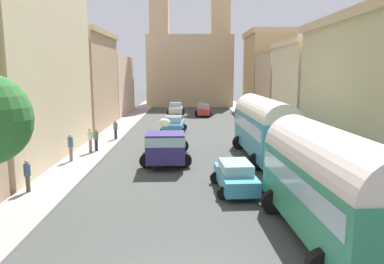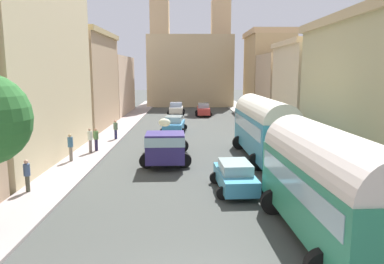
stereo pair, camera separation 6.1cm
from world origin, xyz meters
The scene contains 23 objects.
ground_plane centered at (0.00, 27.00, 0.00)m, with size 154.00×154.00×0.00m, color #424643.
sidewalk_left centered at (-7.25, 27.00, 0.07)m, with size 2.50×70.00×0.14m, color #A09492.
sidewalk_right centered at (7.25, 27.00, 0.07)m, with size 2.50×70.00×0.14m, color #A9ACA3.
building_left_1 centered at (-10.90, 15.90, 6.67)m, with size 5.27×14.37×13.30m.
building_left_2 centered at (-10.91, 29.64, 4.88)m, with size 5.31×11.56×9.72m.
building_left_3 centered at (-11.18, 42.07, 3.85)m, with size 5.36×12.63×7.70m.
building_right_1 centered at (11.32, 13.90, 4.62)m, with size 6.21×13.68×9.19m.
building_right_2 centered at (11.18, 26.10, 4.29)m, with size 5.90×9.26×8.53m.
building_right_3 centered at (10.60, 36.19, 3.88)m, with size 4.20×9.14×7.75m.
building_right_4 centered at (11.30, 46.50, 5.77)m, with size 6.17×10.21×11.46m.
distant_church centered at (0.00, 54.00, 6.81)m, with size 13.88×7.16×19.74m.
parked_bus_0 centered at (4.51, 3.75, 2.17)m, with size 3.57×8.35×3.97m.
parked_bus_1 centered at (4.75, 16.06, 2.28)m, with size 3.41×9.64×4.09m.
cargo_truck_0 centered at (-1.74, 15.05, 1.17)m, with size 3.36×7.45×2.41m.
car_0 centered at (-1.67, 26.79, 0.78)m, with size 2.53×4.32×1.56m.
car_1 centered at (-1.97, 41.53, 0.79)m, with size 2.37×3.81×1.58m.
car_2 centered at (2.03, 9.26, 0.74)m, with size 2.37×4.07×1.46m.
car_3 centered at (1.65, 39.82, 0.81)m, with size 2.17×4.40×1.61m.
pedestrian_0 centered at (-7.19, 17.31, 1.08)m, with size 0.40×0.40×1.87m.
pedestrian_1 centered at (-6.42, 22.53, 0.99)m, with size 0.50×0.50×1.74m.
pedestrian_2 centered at (-6.92, 17.88, 1.02)m, with size 0.42×0.42×1.79m.
pedestrian_3 centered at (-7.79, 14.85, 1.09)m, with size 0.46×0.46×1.90m.
pedestrian_4 centered at (-7.96, 8.78, 0.99)m, with size 0.40×0.40×1.71m.
Camera 1 is at (-0.29, -8.35, 5.89)m, focal length 34.69 mm.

